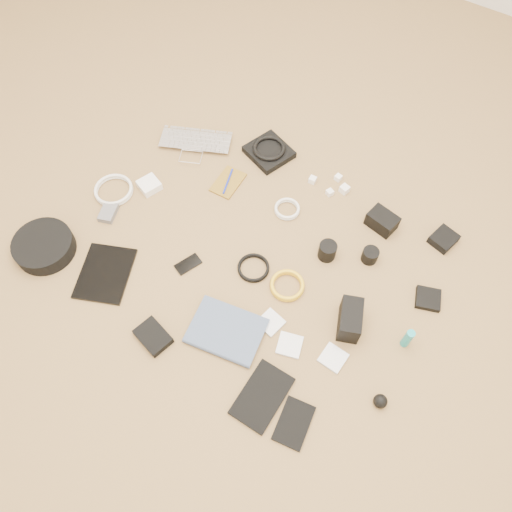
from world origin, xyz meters
The scene contains 33 objects.
laptop centered at (-0.47, 0.33, 0.01)m, with size 0.31×0.22×0.02m, color silver.
headphone_pouch centered at (-0.18, 0.49, 0.02)m, with size 0.17×0.16×0.03m, color black.
headphones centered at (-0.18, 0.49, 0.04)m, with size 0.14×0.14×0.02m, color black.
charger_a centered at (0.05, 0.46, 0.01)m, with size 0.03×0.03×0.03m, color white.
charger_b centered at (0.14, 0.53, 0.01)m, with size 0.03×0.03×0.02m, color white.
charger_c centered at (0.19, 0.48, 0.02)m, with size 0.03×0.03×0.03m, color white.
charger_d centered at (0.14, 0.44, 0.01)m, with size 0.03×0.03×0.02m, color white.
dslr_camera centered at (0.39, 0.41, 0.03)m, with size 0.11×0.08×0.07m, color black.
lens_pouch centered at (0.63, 0.47, 0.02)m, with size 0.08×0.10×0.03m, color black.
notebook_olive centered at (-0.24, 0.26, 0.00)m, with size 0.10×0.15×0.01m, color brown.
pen_blue centered at (-0.24, 0.26, 0.01)m, with size 0.01×0.01×0.13m, color #1525AD.
cable_white_a centered at (0.04, 0.27, 0.01)m, with size 0.10×0.10×0.01m, color silver.
lens_a centered at (0.27, 0.17, 0.04)m, with size 0.07×0.07×0.07m, color black.
lens_b centered at (0.42, 0.25, 0.03)m, with size 0.06×0.06×0.06m, color black.
card_reader centered at (0.67, 0.21, 0.01)m, with size 0.09×0.09×0.02m, color black.
power_brick centered at (-0.50, 0.06, 0.02)m, with size 0.08×0.08×0.03m, color white.
cable_white_b centered at (-0.61, -0.03, 0.01)m, with size 0.16×0.16×0.01m, color silver.
cable_black centered at (0.07, -0.03, 0.01)m, with size 0.12×0.12×0.01m, color black.
cable_yellow centered at (0.22, -0.02, 0.01)m, with size 0.13×0.13×0.01m, color gold.
flash centered at (0.48, -0.04, 0.05)m, with size 0.07×0.14×0.10m, color black.
lens_cleaner centered at (0.67, 0.01, 0.05)m, with size 0.03×0.03×0.10m, color teal.
battery_charger centered at (-0.56, -0.13, 0.01)m, with size 0.06×0.09×0.02m, color #5D5D63.
tablet centered at (-0.39, -0.35, 0.01)m, with size 0.18×0.24×0.01m, color black.
phone centered at (-0.15, -0.15, 0.00)m, with size 0.05×0.10×0.01m, color black.
filter_case_left centered at (0.24, -0.18, 0.01)m, with size 0.08×0.08×0.01m, color silver.
filter_case_mid centered at (0.34, -0.22, 0.01)m, with size 0.08×0.08×0.01m, color silver.
filter_case_right centered at (0.49, -0.17, 0.01)m, with size 0.08×0.08×0.01m, color silver.
air_blower centered at (0.69, -0.23, 0.02)m, with size 0.05×0.05×0.05m, color black.
headphone_case centered at (-0.65, -0.39, 0.03)m, with size 0.23×0.23×0.06m, color black.
drive_case centered at (-0.08, -0.45, 0.02)m, with size 0.12×0.09×0.03m, color black.
paperback centered at (0.14, -0.39, 0.01)m, with size 0.19×0.25×0.03m, color #404F6C.
notebook_black_a centered at (0.35, -0.42, 0.01)m, with size 0.13×0.21×0.02m, color black.
notebook_black_b centered at (0.49, -0.43, 0.01)m, with size 0.10×0.15×0.01m, color black.
Camera 1 is at (0.56, -0.78, 1.66)m, focal length 35.00 mm.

